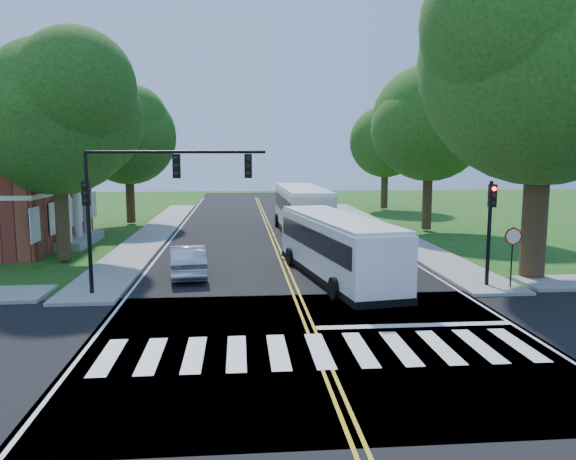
{
  "coord_description": "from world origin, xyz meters",
  "views": [
    {
      "loc": [
        -2.28,
        -16.03,
        5.69
      ],
      "look_at": [
        -0.17,
        7.96,
        2.4
      ],
      "focal_mm": 35.0,
      "sensor_mm": 36.0,
      "label": 1
    }
  ],
  "objects": [
    {
      "name": "bus_follow",
      "position": [
        2.13,
        23.27,
        1.77
      ],
      "size": [
        3.22,
        12.86,
        3.32
      ],
      "rotation": [
        0.0,
        0.0,
        3.15
      ],
      "color": "white",
      "rests_on": "road"
    },
    {
      "name": "stop_bar",
      "position": [
        3.5,
        1.6,
        0.02
      ],
      "size": [
        6.6,
        0.4,
        0.01
      ],
      "primitive_type": "cube",
      "color": "silver",
      "rests_on": "road"
    },
    {
      "name": "crosswalk",
      "position": [
        0.0,
        -0.5,
        0.02
      ],
      "size": [
        12.6,
        3.0,
        0.01
      ],
      "primitive_type": "cube",
      "color": "silver",
      "rests_on": "road"
    },
    {
      "name": "stop_sign",
      "position": [
        9.0,
        5.98,
        2.03
      ],
      "size": [
        0.76,
        0.08,
        2.53
      ],
      "color": "black",
      "rests_on": "ground"
    },
    {
      "name": "edge_line_e",
      "position": [
        6.8,
        22.0,
        0.01
      ],
      "size": [
        0.12,
        70.0,
        0.01
      ],
      "primitive_type": "cube",
      "color": "silver",
      "rests_on": "road"
    },
    {
      "name": "suv",
      "position": [
        5.67,
        13.53,
        0.68
      ],
      "size": [
        3.15,
        5.19,
        1.35
      ],
      "primitive_type": "imported",
      "rotation": [
        0.0,
        0.0,
        2.94
      ],
      "color": "#B7BABE",
      "rests_on": "road"
    },
    {
      "name": "tree_west_near",
      "position": [
        -11.5,
        14.0,
        7.53
      ],
      "size": [
        8.0,
        8.0,
        11.4
      ],
      "color": "#332214",
      "rests_on": "ground"
    },
    {
      "name": "cross_road",
      "position": [
        0.0,
        0.0,
        0.01
      ],
      "size": [
        60.0,
        12.0,
        0.01
      ],
      "primitive_type": "cube",
      "color": "black",
      "rests_on": "ground"
    },
    {
      "name": "bus_lead",
      "position": [
        2.08,
        8.68,
        1.53
      ],
      "size": [
        4.17,
        11.4,
        2.88
      ],
      "rotation": [
        0.0,
        0.0,
        3.3
      ],
      "color": "white",
      "rests_on": "road"
    },
    {
      "name": "sidewalk_nw",
      "position": [
        -8.3,
        25.0,
        0.07
      ],
      "size": [
        2.6,
        40.0,
        0.15
      ],
      "primitive_type": "cube",
      "color": "gray",
      "rests_on": "ground"
    },
    {
      "name": "ground",
      "position": [
        0.0,
        0.0,
        0.0
      ],
      "size": [
        140.0,
        140.0,
        0.0
      ],
      "primitive_type": "plane",
      "color": "#1D4511",
      "rests_on": "ground"
    },
    {
      "name": "tree_ne_big",
      "position": [
        11.0,
        8.0,
        9.62
      ],
      "size": [
        10.8,
        10.8,
        14.91
      ],
      "color": "#332214",
      "rests_on": "ground"
    },
    {
      "name": "signal_ne",
      "position": [
        8.2,
        6.44,
        2.96
      ],
      "size": [
        0.3,
        0.46,
        4.4
      ],
      "color": "black",
      "rests_on": "ground"
    },
    {
      "name": "sidewalk_ne",
      "position": [
        8.3,
        25.0,
        0.07
      ],
      "size": [
        2.6,
        40.0,
        0.15
      ],
      "primitive_type": "cube",
      "color": "gray",
      "rests_on": "ground"
    },
    {
      "name": "center_line",
      "position": [
        0.0,
        22.0,
        0.01
      ],
      "size": [
        0.36,
        70.0,
        0.01
      ],
      "primitive_type": "cube",
      "color": "gold",
      "rests_on": "road"
    },
    {
      "name": "hatchback",
      "position": [
        -4.68,
        9.83,
        0.75
      ],
      "size": [
        2.09,
        4.63,
        1.47
      ],
      "primitive_type": "imported",
      "rotation": [
        0.0,
        0.0,
        3.26
      ],
      "color": "#BABCC2",
      "rests_on": "road"
    },
    {
      "name": "tree_east_far",
      "position": [
        12.5,
        40.0,
        6.86
      ],
      "size": [
        7.2,
        7.2,
        10.34
      ],
      "color": "#332214",
      "rests_on": "ground"
    },
    {
      "name": "tree_west_far",
      "position": [
        -11.0,
        30.0,
        7.0
      ],
      "size": [
        7.6,
        7.6,
        10.67
      ],
      "color": "#332214",
      "rests_on": "ground"
    },
    {
      "name": "road",
      "position": [
        0.0,
        18.0,
        0.01
      ],
      "size": [
        14.0,
        96.0,
        0.01
      ],
      "primitive_type": "cube",
      "color": "black",
      "rests_on": "ground"
    },
    {
      "name": "edge_line_w",
      "position": [
        -6.8,
        22.0,
        0.01
      ],
      "size": [
        0.12,
        70.0,
        0.01
      ],
      "primitive_type": "cube",
      "color": "silver",
      "rests_on": "road"
    },
    {
      "name": "tree_east_mid",
      "position": [
        11.5,
        24.0,
        7.86
      ],
      "size": [
        8.4,
        8.4,
        11.93
      ],
      "color": "#332214",
      "rests_on": "ground"
    },
    {
      "name": "signal_nw",
      "position": [
        -5.86,
        6.43,
        4.38
      ],
      "size": [
        7.15,
        0.46,
        5.66
      ],
      "color": "black",
      "rests_on": "ground"
    },
    {
      "name": "dark_sedan",
      "position": [
        5.39,
        17.71,
        0.57
      ],
      "size": [
        2.07,
        4.04,
        1.12
      ],
      "primitive_type": "imported",
      "rotation": [
        0.0,
        0.0,
        3.27
      ],
      "color": "black",
      "rests_on": "road"
    }
  ]
}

